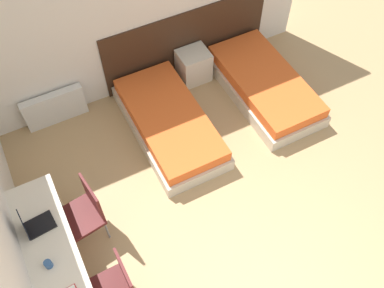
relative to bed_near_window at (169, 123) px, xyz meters
name	(u,v)px	position (x,y,z in m)	size (l,w,h in m)	color
wall_back	(131,13)	(0.00, 1.07, 1.17)	(5.49, 0.05, 2.70)	silver
headboard_panel	(187,42)	(0.80, 1.03, 0.37)	(2.69, 0.03, 1.10)	#382316
bed_near_window	(169,123)	(0.00, 0.00, 0.00)	(0.99, 1.99, 0.38)	beige
bed_near_door	(264,85)	(1.60, 0.00, 0.00)	(0.99, 1.99, 0.38)	beige
nightstand	(194,66)	(0.80, 0.79, 0.08)	(0.47, 0.41, 0.52)	beige
radiator	(55,108)	(-1.37, 0.95, 0.08)	(0.88, 0.12, 0.53)	silver
desk	(57,264)	(-1.98, -1.45, 0.40)	(0.52, 2.01, 0.75)	beige
chair_near_laptop	(84,212)	(-1.53, -0.96, 0.33)	(0.54, 0.54, 0.94)	#511919
chair_near_notebook	(115,288)	(-1.53, -1.93, 0.33)	(0.49, 0.49, 0.94)	#511919
laptop	(34,225)	(-2.04, -1.04, 0.63)	(0.33, 0.26, 0.32)	black
mug	(48,264)	(-2.03, -1.51, 0.61)	(0.08, 0.08, 0.09)	#2D5184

